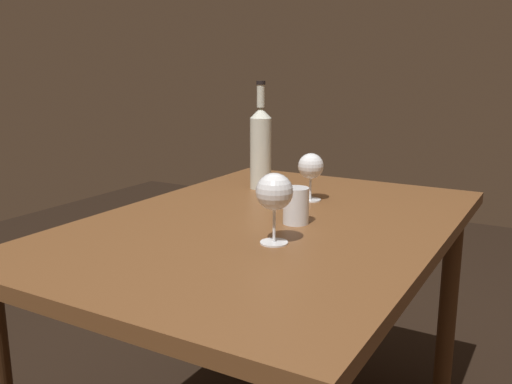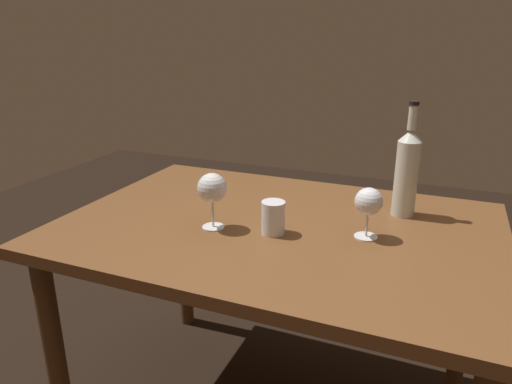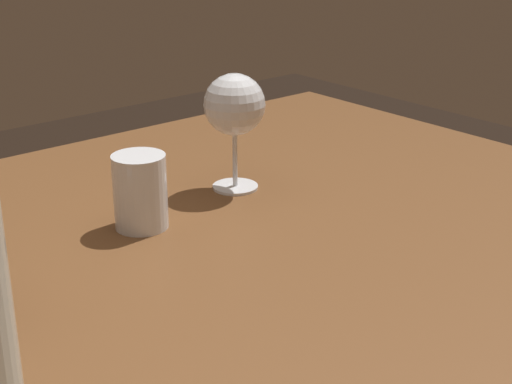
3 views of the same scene
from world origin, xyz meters
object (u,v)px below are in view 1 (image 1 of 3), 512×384
(wine_glass_left, at_px, (274,193))
(wine_bottle, at_px, (261,146))
(water_tumbler, at_px, (296,208))
(wine_glass_right, at_px, (311,167))

(wine_glass_left, relative_size, wine_bottle, 0.47)
(wine_bottle, relative_size, water_tumbler, 3.72)
(wine_bottle, bearing_deg, water_tumbler, 41.61)
(water_tumbler, bearing_deg, wine_glass_right, -164.05)
(wine_glass_right, distance_m, wine_bottle, 0.24)
(wine_bottle, bearing_deg, wine_glass_left, 32.46)
(wine_glass_left, xyz_separation_m, wine_bottle, (-0.51, -0.32, 0.02))
(wine_glass_left, relative_size, wine_glass_right, 1.14)
(wine_glass_left, distance_m, wine_glass_right, 0.44)
(wine_glass_right, xyz_separation_m, water_tumbler, (0.25, 0.07, -0.06))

